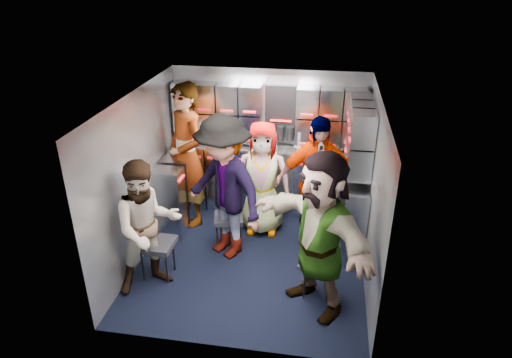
% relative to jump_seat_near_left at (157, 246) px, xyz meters
% --- Properties ---
extents(floor, '(3.00, 3.00, 0.00)m').
position_rel_jump_seat_near_left_xyz_m(floor, '(1.05, 0.52, -0.42)').
color(floor, black).
rests_on(floor, ground).
extents(wall_back, '(2.80, 0.04, 2.10)m').
position_rel_jump_seat_near_left_xyz_m(wall_back, '(1.05, 2.02, 0.63)').
color(wall_back, gray).
rests_on(wall_back, ground).
extents(wall_left, '(0.04, 3.00, 2.10)m').
position_rel_jump_seat_near_left_xyz_m(wall_left, '(-0.35, 0.52, 0.63)').
color(wall_left, gray).
rests_on(wall_left, ground).
extents(wall_right, '(0.04, 3.00, 2.10)m').
position_rel_jump_seat_near_left_xyz_m(wall_right, '(2.45, 0.52, 0.63)').
color(wall_right, gray).
rests_on(wall_right, ground).
extents(ceiling, '(2.80, 3.00, 0.02)m').
position_rel_jump_seat_near_left_xyz_m(ceiling, '(1.05, 0.52, 1.68)').
color(ceiling, silver).
rests_on(ceiling, wall_back).
extents(cart_bank_back, '(2.68, 0.38, 0.99)m').
position_rel_jump_seat_near_left_xyz_m(cart_bank_back, '(1.05, 1.81, 0.07)').
color(cart_bank_back, '#A6ACB6').
rests_on(cart_bank_back, ground).
extents(cart_bank_left, '(0.38, 0.76, 0.99)m').
position_rel_jump_seat_near_left_xyz_m(cart_bank_left, '(-0.14, 1.08, 0.07)').
color(cart_bank_left, '#A6ACB6').
rests_on(cart_bank_left, ground).
extents(counter, '(2.68, 0.42, 0.03)m').
position_rel_jump_seat_near_left_xyz_m(counter, '(1.05, 1.81, 0.59)').
color(counter, '#B7BABF').
rests_on(counter, cart_bank_back).
extents(locker_bank_back, '(2.68, 0.28, 0.82)m').
position_rel_jump_seat_near_left_xyz_m(locker_bank_back, '(1.05, 1.87, 1.07)').
color(locker_bank_back, '#A6ACB6').
rests_on(locker_bank_back, wall_back).
extents(locker_bank_right, '(0.28, 1.00, 0.82)m').
position_rel_jump_seat_near_left_xyz_m(locker_bank_right, '(2.30, 1.22, 1.07)').
color(locker_bank_right, '#A6ACB6').
rests_on(locker_bank_right, wall_right).
extents(right_cabinet, '(0.28, 1.20, 1.00)m').
position_rel_jump_seat_near_left_xyz_m(right_cabinet, '(2.30, 1.12, 0.08)').
color(right_cabinet, '#A6ACB6').
rests_on(right_cabinet, ground).
extents(coffee_niche, '(0.46, 0.16, 0.84)m').
position_rel_jump_seat_near_left_xyz_m(coffee_niche, '(1.23, 1.93, 1.05)').
color(coffee_niche, black).
rests_on(coffee_niche, wall_back).
extents(red_latch_strip, '(2.60, 0.02, 0.03)m').
position_rel_jump_seat_near_left_xyz_m(red_latch_strip, '(1.05, 1.61, 0.46)').
color(red_latch_strip, '#B3141A').
rests_on(red_latch_strip, cart_bank_back).
extents(jump_seat_near_left, '(0.42, 0.40, 0.48)m').
position_rel_jump_seat_near_left_xyz_m(jump_seat_near_left, '(0.00, 0.00, 0.00)').
color(jump_seat_near_left, black).
rests_on(jump_seat_near_left, ground).
extents(jump_seat_mid_left, '(0.44, 0.42, 0.44)m').
position_rel_jump_seat_near_left_xyz_m(jump_seat_mid_left, '(0.69, 0.79, -0.04)').
color(jump_seat_mid_left, black).
rests_on(jump_seat_mid_left, ground).
extents(jump_seat_center, '(0.43, 0.42, 0.42)m').
position_rel_jump_seat_near_left_xyz_m(jump_seat_center, '(1.07, 1.41, -0.05)').
color(jump_seat_center, black).
rests_on(jump_seat_center, ground).
extents(jump_seat_mid_right, '(0.44, 0.43, 0.48)m').
position_rel_jump_seat_near_left_xyz_m(jump_seat_mid_right, '(1.79, 1.22, 0.00)').
color(jump_seat_mid_right, black).
rests_on(jump_seat_mid_right, ground).
extents(jump_seat_near_right, '(0.45, 0.44, 0.42)m').
position_rel_jump_seat_near_left_xyz_m(jump_seat_near_right, '(1.89, -0.02, -0.06)').
color(jump_seat_near_right, black).
rests_on(jump_seat_near_right, ground).
extents(attendant_standing, '(0.87, 0.87, 2.04)m').
position_rel_jump_seat_near_left_xyz_m(attendant_standing, '(0.00, 1.32, 0.59)').
color(attendant_standing, black).
rests_on(attendant_standing, ground).
extents(attendant_arc_a, '(0.98, 0.94, 1.59)m').
position_rel_jump_seat_near_left_xyz_m(attendant_arc_a, '(0.00, -0.18, 0.37)').
color(attendant_arc_a, black).
rests_on(attendant_arc_a, ground).
extents(attendant_arc_b, '(1.39, 1.26, 1.87)m').
position_rel_jump_seat_near_left_xyz_m(attendant_arc_b, '(0.69, 0.61, 0.51)').
color(attendant_arc_b, black).
rests_on(attendant_arc_b, ground).
extents(attendant_arc_c, '(0.80, 0.54, 1.60)m').
position_rel_jump_seat_near_left_xyz_m(attendant_arc_c, '(1.07, 1.23, 0.37)').
color(attendant_arc_c, black).
rests_on(attendant_arc_c, ground).
extents(attendant_arc_d, '(1.12, 0.68, 1.78)m').
position_rel_jump_seat_near_left_xyz_m(attendant_arc_d, '(1.79, 1.04, 0.46)').
color(attendant_arc_d, black).
rests_on(attendant_arc_d, ground).
extents(attendant_arc_e, '(1.58, 1.59, 1.83)m').
position_rel_jump_seat_near_left_xyz_m(attendant_arc_e, '(1.89, -0.20, 0.49)').
color(attendant_arc_e, black).
rests_on(attendant_arc_e, ground).
extents(bottle_left, '(0.07, 0.07, 0.26)m').
position_rel_jump_seat_near_left_xyz_m(bottle_left, '(0.37, 1.76, 0.73)').
color(bottle_left, white).
rests_on(bottle_left, counter).
extents(bottle_mid, '(0.06, 0.06, 0.23)m').
position_rel_jump_seat_near_left_xyz_m(bottle_mid, '(1.17, 1.76, 0.72)').
color(bottle_mid, white).
rests_on(bottle_mid, counter).
extents(bottle_right, '(0.07, 0.07, 0.27)m').
position_rel_jump_seat_near_left_xyz_m(bottle_right, '(1.51, 1.76, 0.74)').
color(bottle_right, white).
rests_on(bottle_right, counter).
extents(cup_left, '(0.08, 0.08, 0.10)m').
position_rel_jump_seat_near_left_xyz_m(cup_left, '(0.36, 1.75, 0.66)').
color(cup_left, '#CBBA8F').
rests_on(cup_left, counter).
extents(cup_right, '(0.07, 0.07, 0.09)m').
position_rel_jump_seat_near_left_xyz_m(cup_right, '(1.91, 1.75, 0.65)').
color(cup_right, '#CBBA8F').
rests_on(cup_right, counter).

